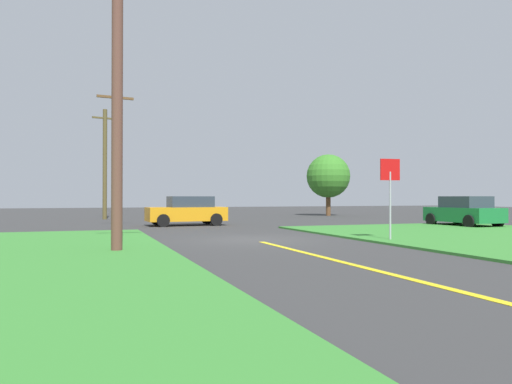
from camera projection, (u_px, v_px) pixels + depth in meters
The scene contains 9 objects.
ground_plane at pixel (252, 240), 17.93m from camera, with size 120.00×120.00×0.00m, color #343434.
lane_stripe_center at pixel (374, 270), 10.40m from camera, with size 0.20×14.00×0.01m, color yellow.
stop_sign at pixel (390, 183), 17.23m from camera, with size 0.76×0.10×2.93m.
car_on_crossroad at pixel (464, 212), 25.97m from camera, with size 2.24×4.07×1.62m.
car_approaching_junction at pixel (187, 211), 27.03m from camera, with size 4.39×2.13×1.62m.
utility_pole_near at pixel (117, 89), 13.71m from camera, with size 1.80×0.31×9.00m.
utility_pole_mid at pixel (115, 155), 24.29m from camera, with size 1.80×0.33×7.14m.
utility_pole_far at pixel (105, 163), 34.66m from camera, with size 1.78×0.52×7.84m.
oak_tree_left at pixel (328, 176), 41.44m from camera, with size 3.70×3.70×5.23m.
Camera 1 is at (-5.87, -16.97, 1.56)m, focal length 34.16 mm.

